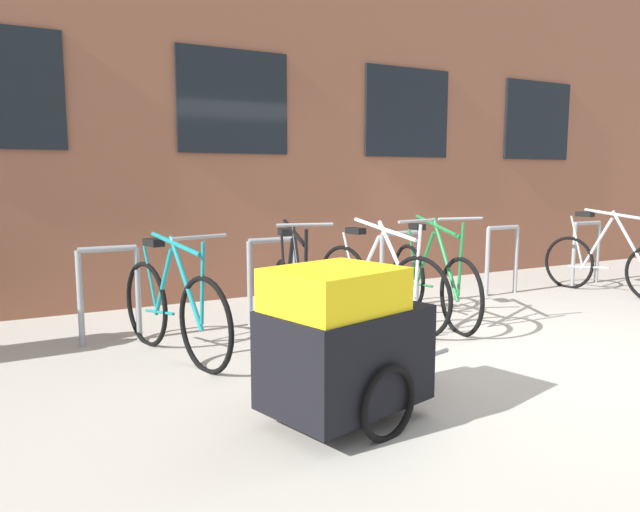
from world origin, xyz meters
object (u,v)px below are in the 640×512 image
bicycle_silver (609,263)px  bike_trailer (343,343)px  bicycle_black (293,299)px  bicycle_teal (173,309)px  bicycle_white (378,285)px  bicycle_green (432,282)px

bicycle_silver → bike_trailer: size_ratio=1.16×
bicycle_black → bike_trailer: size_ratio=1.13×
bicycle_silver → bicycle_teal: bicycle_silver is taller
bicycle_white → bicycle_black: 0.95m
bicycle_teal → bicycle_black: bearing=-1.9°
bicycle_teal → bicycle_green: bearing=-0.4°
bicycle_white → bicycle_green: (0.57, -0.09, -0.01)m
bicycle_teal → bicycle_green: 2.54m
bicycle_white → bicycle_teal: 1.97m
bicycle_teal → bike_trailer: 1.80m
bicycle_black → bicycle_green: size_ratio=0.95×
bicycle_white → bicycle_silver: bicycle_silver is taller
bicycle_white → bicycle_teal: bearing=-177.9°
bicycle_teal → bike_trailer: bearing=-72.7°
bicycle_white → bicycle_black: bicycle_black is taller
bike_trailer → bicycle_teal: bearing=107.3°
bicycle_black → bicycle_teal: 1.02m
bicycle_white → bicycle_silver: size_ratio=1.01×
bicycle_white → bicycle_teal: size_ratio=1.06×
bicycle_silver → bicycle_black: bicycle_black is taller
bicycle_white → bicycle_teal: (-1.97, -0.07, -0.01)m
bicycle_silver → bicycle_green: bearing=-178.6°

